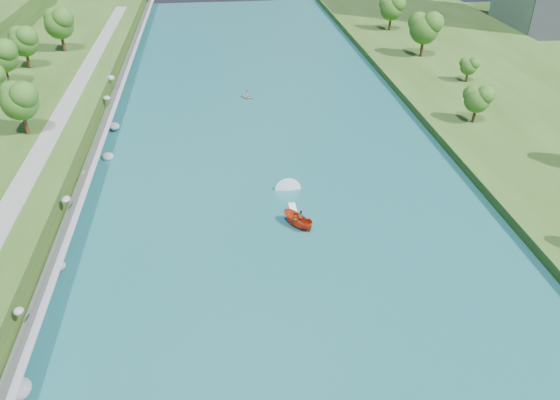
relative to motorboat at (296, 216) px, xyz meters
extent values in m
plane|color=#2D5119|center=(-1.58, -10.06, -0.87)|extent=(260.00, 260.00, 0.00)
cube|color=#18595C|center=(-1.58, 9.94, -0.82)|extent=(55.00, 240.00, 0.10)
cube|color=slate|center=(-27.43, 9.94, 0.93)|extent=(3.54, 236.00, 4.05)
ellipsoid|color=gray|center=(-26.75, -23.27, 0.03)|extent=(1.81, 2.25, 1.36)
ellipsoid|color=gray|center=(-28.31, -16.05, 2.21)|extent=(0.93, 0.98, 0.65)
ellipsoid|color=gray|center=(-27.04, -7.08, 0.27)|extent=(1.47, 1.37, 0.84)
ellipsoid|color=gray|center=(-28.10, 3.79, 2.19)|extent=(1.07, 1.39, 0.68)
ellipsoid|color=gray|center=(-27.43, 12.89, 0.75)|extent=(1.39, 1.53, 0.97)
ellipsoid|color=gray|center=(-25.92, 20.57, -0.59)|extent=(1.81, 1.93, 1.22)
ellipsoid|color=gray|center=(-26.19, 30.72, -0.02)|extent=(1.75, 1.87, 1.20)
ellipsoid|color=gray|center=(-28.38, 39.68, 1.66)|extent=(1.29, 1.24, 0.76)
ellipsoid|color=gray|center=(-28.74, 48.41, 2.37)|extent=(1.41, 1.39, 1.09)
cube|color=gray|center=(-34.08, 9.94, 2.68)|extent=(3.00, 200.00, 0.10)
ellipsoid|color=#144E16|center=(-37.56, 23.51, 7.42)|extent=(5.75, 5.75, 9.59)
ellipsoid|color=#144E16|center=(-46.71, 46.28, 7.63)|extent=(6.00, 6.00, 10.00)
ellipsoid|color=#144E16|center=(-45.57, 56.02, 7.50)|extent=(5.85, 5.85, 9.76)
ellipsoid|color=#144E16|center=(-41.10, 67.20, 8.05)|extent=(6.51, 6.51, 10.85)
ellipsoid|color=#144E16|center=(33.32, 23.63, 4.36)|extent=(4.48, 4.48, 7.46)
ellipsoid|color=#144E16|center=(40.41, 42.85, 3.51)|extent=(3.47, 3.47, 5.78)
ellipsoid|color=#144E16|center=(37.30, 60.31, 6.35)|extent=(6.86, 6.86, 11.44)
ellipsoid|color=#144E16|center=(36.95, 83.29, 5.70)|extent=(6.09, 6.09, 10.14)
imported|color=red|center=(-0.01, -1.21, 0.11)|extent=(4.14, 4.66, 1.76)
imported|color=#66605B|center=(-0.41, -1.61, 0.46)|extent=(0.65, 0.43, 1.77)
imported|color=#66605B|center=(0.49, -0.71, 0.35)|extent=(0.77, 0.61, 1.54)
cube|color=white|center=(-0.01, 1.79, -0.74)|extent=(0.90, 5.00, 0.06)
imported|color=#9B9FA3|center=(-3.04, 42.94, -0.50)|extent=(3.26, 3.11, 0.55)
imported|color=#66605B|center=(-3.04, 42.94, 0.15)|extent=(0.73, 0.55, 1.34)
camera|label=1|loc=(-9.04, -56.07, 37.17)|focal=35.00mm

